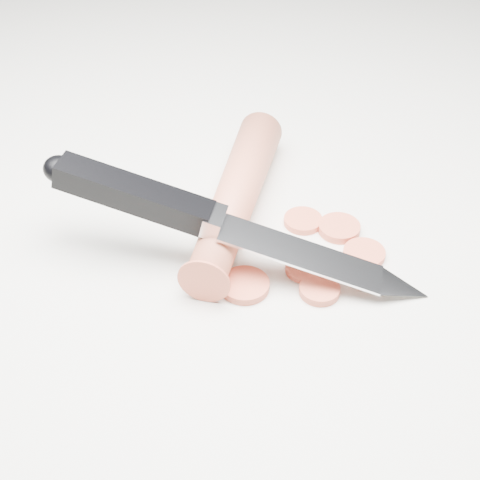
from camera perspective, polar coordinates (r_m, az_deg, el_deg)
name	(u,v)px	position (r m, az deg, el deg)	size (l,w,h in m)	color
ground	(253,231)	(0.55, 1.11, 0.76)	(2.40, 2.40, 0.00)	silver
carrot	(236,196)	(0.56, -0.31, 3.80)	(0.04, 0.04, 0.21)	#C85D3F
carrot_slice_0	(245,285)	(0.50, 0.41, -3.88)	(0.04, 0.04, 0.01)	#D25034
carrot_slice_1	(320,290)	(0.50, 6.80, -4.23)	(0.03, 0.03, 0.01)	#D25034
carrot_slice_2	(303,221)	(0.56, 5.40, 1.65)	(0.03, 0.03, 0.01)	#D25034
carrot_slice_3	(339,228)	(0.56, 8.47, 1.02)	(0.03, 0.03, 0.01)	#D25034
carrot_slice_4	(364,253)	(0.54, 10.55, -1.13)	(0.03, 0.03, 0.01)	#D25034
carrot_slice_5	(305,268)	(0.52, 5.59, -2.39)	(0.03, 0.03, 0.01)	#D25034
carrot_slice_6	(365,275)	(0.52, 10.64, -2.94)	(0.03, 0.03, 0.01)	#D25034
kitchen_knife	(236,224)	(0.50, -0.36, 1.36)	(0.26, 0.21, 0.08)	silver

